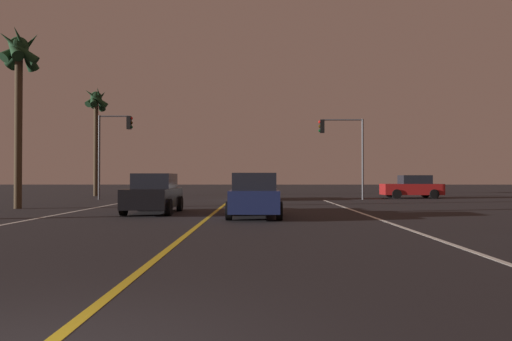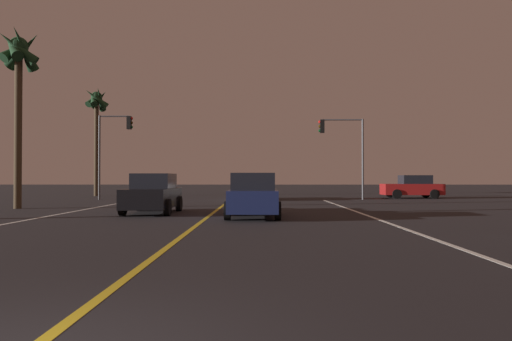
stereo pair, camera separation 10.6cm
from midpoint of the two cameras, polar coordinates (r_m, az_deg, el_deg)
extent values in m
cube|color=silver|center=(15.60, 16.83, -6.42)|extent=(0.16, 34.70, 0.01)
cube|color=gold|center=(15.11, -7.07, -6.63)|extent=(0.16, 34.70, 0.01)
cylinder|color=black|center=(35.77, 16.61, -2.72)|extent=(0.68, 0.22, 0.68)
cylinder|color=black|center=(37.50, 15.85, -2.63)|extent=(0.68, 0.22, 0.68)
cylinder|color=black|center=(36.61, 20.68, -2.65)|extent=(0.68, 0.22, 0.68)
cylinder|color=black|center=(38.30, 19.75, -2.58)|extent=(0.68, 0.22, 0.68)
cube|color=maroon|center=(37.01, 18.23, -2.15)|extent=(4.30, 1.80, 0.80)
cube|color=black|center=(37.08, 18.59, -1.03)|extent=(2.10, 1.60, 0.64)
cube|color=red|center=(37.14, 21.60, -1.97)|extent=(0.08, 0.24, 0.16)
cube|color=red|center=(38.26, 20.95, -1.94)|extent=(0.08, 0.24, 0.16)
cylinder|color=black|center=(19.33, -10.40, -4.36)|extent=(0.22, 0.68, 0.68)
cylinder|color=black|center=(19.75, -15.55, -4.26)|extent=(0.22, 0.68, 0.68)
cylinder|color=black|center=(21.99, -9.07, -3.93)|extent=(0.22, 0.68, 0.68)
cylinder|color=black|center=(22.35, -13.63, -3.87)|extent=(0.22, 0.68, 0.68)
cube|color=black|center=(20.82, -12.13, -3.22)|extent=(1.80, 4.30, 0.80)
cube|color=black|center=(21.05, -11.98, -1.23)|extent=(1.60, 2.10, 0.64)
cube|color=red|center=(22.76, -9.50, -2.77)|extent=(0.24, 0.08, 0.16)
cube|color=red|center=(22.99, -12.45, -2.74)|extent=(0.24, 0.08, 0.16)
cylinder|color=black|center=(34.34, -1.08, -2.83)|extent=(0.22, 0.68, 0.68)
cylinder|color=black|center=(34.34, 1.93, -2.83)|extent=(0.22, 0.68, 0.68)
cylinder|color=black|center=(31.64, -1.21, -3.00)|extent=(0.22, 0.68, 0.68)
cylinder|color=black|center=(31.64, 2.05, -3.00)|extent=(0.22, 0.68, 0.68)
cube|color=#B7BABF|center=(32.97, 0.42, -2.36)|extent=(1.80, 4.30, 0.80)
cube|color=black|center=(32.71, 0.42, -1.11)|extent=(1.60, 2.10, 0.64)
cube|color=red|center=(30.87, -0.70, -2.27)|extent=(0.24, 0.08, 0.16)
cube|color=red|center=(30.87, 1.53, -2.27)|extent=(0.24, 0.08, 0.16)
cylinder|color=black|center=(19.74, -2.74, -4.30)|extent=(0.22, 0.68, 0.68)
cylinder|color=black|center=(19.72, 2.50, -4.30)|extent=(0.22, 0.68, 0.68)
cylinder|color=black|center=(17.05, -3.26, -4.84)|extent=(0.22, 0.68, 0.68)
cylinder|color=black|center=(17.03, 2.82, -4.85)|extent=(0.22, 0.68, 0.68)
cube|color=navy|center=(18.34, -0.17, -3.56)|extent=(1.80, 4.30, 0.80)
cube|color=black|center=(18.07, -0.18, -1.32)|extent=(1.60, 2.10, 0.64)
cube|color=red|center=(16.26, -2.38, -3.55)|extent=(0.24, 0.08, 0.16)
cube|color=red|center=(16.25, 1.86, -3.56)|extent=(0.24, 0.08, 0.16)
cylinder|color=#4C4C51|center=(33.54, 12.76, 1.31)|extent=(0.14, 0.14, 5.56)
cylinder|color=#4C4C51|center=(33.49, 10.40, 6.00)|extent=(2.79, 0.10, 0.10)
cube|color=black|center=(33.23, 8.02, 5.27)|extent=(0.28, 0.36, 0.90)
sphere|color=red|center=(33.24, 7.75, 5.78)|extent=(0.20, 0.20, 0.20)
sphere|color=#3C2706|center=(33.21, 7.75, 5.27)|extent=(0.20, 0.20, 0.20)
sphere|color=#063816|center=(33.18, 7.75, 4.75)|extent=(0.20, 0.20, 0.20)
cylinder|color=#4C4C51|center=(34.60, -18.17, 1.49)|extent=(0.14, 0.14, 5.82)
cylinder|color=#4C4C51|center=(34.52, -16.52, 6.25)|extent=(2.06, 0.10, 0.10)
cube|color=black|center=(34.18, -14.86, 5.55)|extent=(0.28, 0.36, 0.90)
sphere|color=red|center=(34.18, -14.60, 6.06)|extent=(0.20, 0.20, 0.20)
sphere|color=#3C2706|center=(34.14, -14.60, 5.56)|extent=(0.20, 0.20, 0.20)
sphere|color=#063816|center=(34.11, -14.60, 5.06)|extent=(0.20, 0.20, 0.20)
cylinder|color=#473826|center=(26.20, -26.50, 4.40)|extent=(0.36, 0.36, 7.76)
sphere|color=#19381E|center=(26.89, -26.44, 13.20)|extent=(0.90, 0.90, 0.90)
cone|color=#19381E|center=(26.66, -25.95, 12.99)|extent=(1.00, 1.90, 2.13)
cone|color=#19381E|center=(27.07, -26.02, 12.77)|extent=(2.12, 1.05, 1.92)
cone|color=#19381E|center=(27.09, -26.82, 12.77)|extent=(1.23, 1.66, 1.49)
cone|color=#19381E|center=(26.76, -27.07, 12.94)|extent=(1.69, 1.64, 1.53)
cone|color=#19381E|center=(26.57, -26.56, 13.04)|extent=(2.03, 1.09, 1.74)
cylinder|color=#473826|center=(41.44, -18.51, 2.57)|extent=(0.36, 0.36, 7.94)
sphere|color=#19381E|center=(41.90, -18.48, 8.35)|extent=(0.90, 0.90, 0.90)
cone|color=#19381E|center=(41.80, -18.08, 8.16)|extent=(0.75, 2.17, 1.94)
cone|color=#19381E|center=(42.08, -18.19, 8.10)|extent=(1.82, 1.29, 1.60)
cone|color=#19381E|center=(42.06, -18.81, 8.10)|extent=(1.10, 1.76, 1.53)
cone|color=#19381E|center=(41.83, -18.90, 8.16)|extent=(1.41, 1.98, 1.63)
cone|color=#19381E|center=(41.58, -18.52, 8.21)|extent=(2.05, 1.02, 1.73)
camera|label=1|loc=(0.05, -89.50, -0.01)|focal=33.39mm
camera|label=2|loc=(0.05, 90.50, 0.01)|focal=33.39mm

